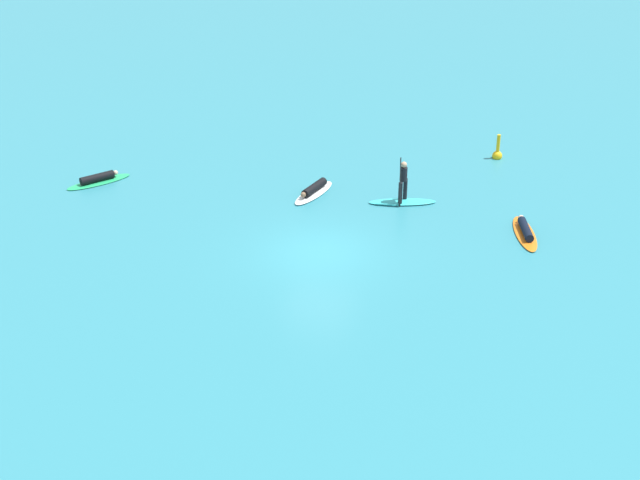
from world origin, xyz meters
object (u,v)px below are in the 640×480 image
Objects in this scene: surfer_on_teal_board at (403,194)px; surfer_on_orange_board at (525,231)px; surfer_on_white_board at (314,191)px; marker_buoy at (497,154)px; surfer_on_green_board at (98,179)px.

surfer_on_teal_board is 5.20m from surfer_on_orange_board.
marker_buoy is (6.45, 6.35, 0.06)m from surfer_on_white_board.
surfer_on_white_board is 9.06m from marker_buoy.
surfer_on_white_board reaches higher than surfer_on_green_board.
surfer_on_green_board is at bearing -151.82° from marker_buoy.
marker_buoy is (2.79, 6.00, -0.19)m from surfer_on_teal_board.
surfer_on_orange_board is at bearing 95.87° from surfer_on_white_board.
surfer_on_teal_board is (12.62, 2.26, 0.26)m from surfer_on_green_board.
surfer_on_teal_board is at bearing -44.70° from surfer_on_green_board.
surfer_on_white_board is 8.76m from surfer_on_orange_board.
surfer_on_green_board is 2.23× the size of marker_buoy.
surfer_on_white_board is 1.00× the size of surfer_on_teal_board.
marker_buoy reaches higher than surfer_on_orange_board.
surfer_on_teal_board reaches higher than marker_buoy.
marker_buoy is at bearing -136.13° from surfer_on_teal_board.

